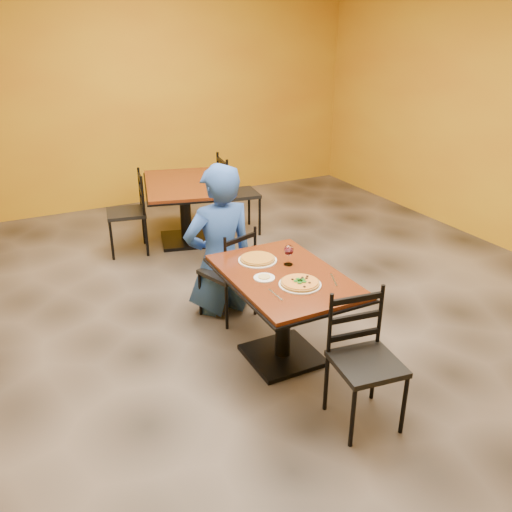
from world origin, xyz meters
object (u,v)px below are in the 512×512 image
chair_main_far (227,272)px  pizza_main (300,283)px  table_main (284,297)px  side_plate (264,278)px  wine_glass (289,254)px  diner (219,240)px  table_second (185,198)px  chair_second_left (126,213)px  plate_far (258,260)px  pizza_far (258,258)px  chair_main_near (367,364)px  chair_second_right (239,194)px  plate_main (300,284)px

chair_main_far → pizza_main: bearing=77.8°
table_main → side_plate: (-0.17, 0.01, 0.20)m
chair_main_far → table_main: bearing=78.6°
pizza_main → wine_glass: wine_glass is taller
table_main → diner: diner is taller
table_second → chair_second_left: size_ratio=1.62×
plate_far → wine_glass: wine_glass is taller
chair_second_left → pizza_far: bearing=21.9°
pizza_far → plate_far: bearing=180.0°
chair_main_near → wine_glass: bearing=97.8°
pizza_main → chair_second_right: bearing=73.2°
chair_main_far → diner: 0.30m
chair_second_right → diner: 2.02m
chair_second_left → pizza_main: bearing=21.5°
pizza_main → side_plate: (-0.18, 0.21, -0.02)m
table_main → chair_main_near: chair_main_near is taller
table_main → side_plate: size_ratio=7.69×
chair_main_near → plate_main: (-0.10, 0.68, 0.30)m
pizza_far → wine_glass: wine_glass is taller
table_second → chair_second_left: chair_second_left is taller
side_plate → plate_main: bearing=-49.9°
chair_second_right → plate_far: chair_second_right is taller
chair_main_far → plate_far: (0.04, -0.52, 0.32)m
chair_main_far → wine_glass: size_ratio=4.84×
chair_second_left → wine_glass: (0.66, -2.58, 0.36)m
pizza_far → side_plate: (-0.10, -0.31, -0.02)m
chair_main_near → chair_second_right: 3.69m
table_second → side_plate: bearing=-97.2°
table_main → chair_second_left: (-0.54, 2.72, -0.08)m
table_main → chair_second_right: 2.86m
table_main → chair_second_right: bearing=71.8°
diner → side_plate: diner is taller
chair_second_left → side_plate: chair_second_left is taller
chair_second_left → chair_main_near: bearing=21.1°
plate_far → side_plate: 0.32m
chair_main_near → pizza_far: 1.26m
plate_far → wine_glass: size_ratio=1.72×
plate_main → side_plate: size_ratio=1.94×
chair_main_far → plate_main: size_ratio=2.81×
pizza_main → pizza_far: 0.52m
table_second → chair_second_right: size_ratio=1.52×
table_second → diner: 1.77m
wine_glass → side_plate: bearing=-155.1°
chair_second_right → chair_main_near: bearing=175.2°
chair_main_far → pizza_main: chair_main_far is taller
chair_second_right → plate_far: size_ratio=3.26×
table_second → diner: size_ratio=1.10×
plate_far → pizza_far: bearing=0.0°
chair_second_left → plate_far: 2.47m
plate_far → wine_glass: bearing=-43.4°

